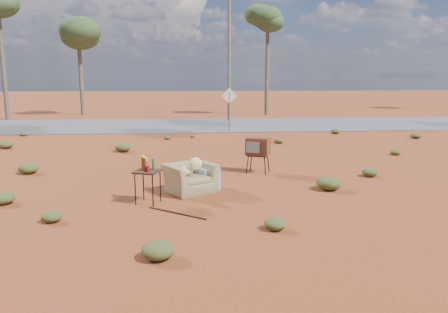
{
  "coord_description": "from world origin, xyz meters",
  "views": [
    {
      "loc": [
        -0.57,
        -9.77,
        2.8
      ],
      "look_at": [
        0.32,
        0.93,
        0.8
      ],
      "focal_mm": 35.0,
      "sensor_mm": 36.0,
      "label": 1
    }
  ],
  "objects": [
    {
      "name": "rusty_bar",
      "position": [
        -0.83,
        -1.13,
        0.02
      ],
      "size": [
        1.19,
        0.92,
        0.04
      ],
      "primitive_type": "cylinder",
      "rotation": [
        0.0,
        1.57,
        -0.65
      ],
      "color": "#4A2613",
      "rests_on": "ground"
    },
    {
      "name": "eucalyptus_near_left",
      "position": [
        -8.0,
        22.0,
        5.45
      ],
      "size": [
        3.2,
        3.2,
        6.6
      ],
      "color": "brown",
      "rests_on": "ground"
    },
    {
      "name": "scrub_patch",
      "position": [
        -0.82,
        4.41,
        0.14
      ],
      "size": [
        17.49,
        8.07,
        0.33
      ],
      "color": "#444D21",
      "rests_on": "ground"
    },
    {
      "name": "tv_unit",
      "position": [
        1.44,
        2.57,
        0.77
      ],
      "size": [
        0.79,
        0.72,
        1.03
      ],
      "rotation": [
        0.0,
        0.0,
        -0.41
      ],
      "color": "black",
      "rests_on": "ground"
    },
    {
      "name": "ground",
      "position": [
        0.0,
        0.0,
        0.0
      ],
      "size": [
        140.0,
        140.0,
        0.0
      ],
      "primitive_type": "plane",
      "color": "brown",
      "rests_on": "ground"
    },
    {
      "name": "side_table",
      "position": [
        -1.5,
        -0.26,
        0.77
      ],
      "size": [
        0.66,
        0.66,
        1.04
      ],
      "rotation": [
        0.0,
        0.0,
        -0.34
      ],
      "color": "#372014",
      "rests_on": "ground"
    },
    {
      "name": "armchair",
      "position": [
        -0.47,
        0.58,
        0.44
      ],
      "size": [
        1.41,
        1.35,
        0.95
      ],
      "rotation": [
        0.0,
        0.0,
        0.54
      ],
      "color": "olive",
      "rests_on": "ground"
    },
    {
      "name": "eucalyptus_center",
      "position": [
        5.0,
        21.0,
        6.43
      ],
      "size": [
        3.2,
        3.2,
        7.6
      ],
      "color": "brown",
      "rests_on": "ground"
    },
    {
      "name": "highway",
      "position": [
        0.0,
        15.0,
        0.02
      ],
      "size": [
        140.0,
        7.0,
        0.04
      ],
      "primitive_type": "cube",
      "color": "#565659",
      "rests_on": "ground"
    },
    {
      "name": "road_sign",
      "position": [
        1.5,
        12.0,
        1.5
      ],
      "size": [
        0.78,
        0.06,
        2.19
      ],
      "color": "brown",
      "rests_on": "ground"
    },
    {
      "name": "utility_pole_center",
      "position": [
        2.0,
        17.5,
        4.15
      ],
      "size": [
        1.4,
        0.2,
        8.0
      ],
      "color": "brown",
      "rests_on": "ground"
    }
  ]
}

